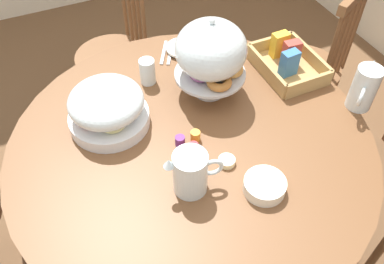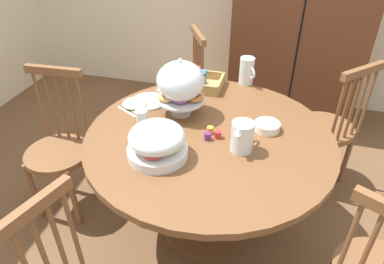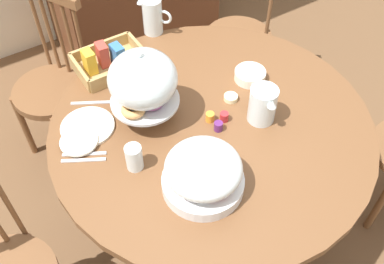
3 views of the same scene
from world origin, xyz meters
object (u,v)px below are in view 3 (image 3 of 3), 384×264
object	(u,v)px
windsor_chair_facing_door	(54,88)
orange_juice_pitcher	(262,106)
drinking_glass	(134,157)
milk_pitcher	(153,18)
china_plate_large	(88,127)
windsor_chair_by_cabinet	(243,38)
china_plate_small	(79,141)
dining_table	(211,150)
butter_dish	(231,98)
fruit_platter_covered	(203,173)
pastry_stand_with_dome	(143,82)
cereal_bowl	(250,75)
cereal_basket	(108,61)

from	to	relation	value
windsor_chair_facing_door	orange_juice_pitcher	xyz separation A→B (m)	(0.61, -0.96, 0.36)
drinking_glass	orange_juice_pitcher	bearing A→B (deg)	-5.84
milk_pitcher	china_plate_large	bearing A→B (deg)	-142.26
windsor_chair_by_cabinet	china_plate_small	bearing A→B (deg)	-157.65
dining_table	orange_juice_pitcher	bearing A→B (deg)	-25.69
windsor_chair_facing_door	milk_pitcher	xyz separation A→B (m)	(0.52, -0.20, 0.37)
windsor_chair_by_cabinet	china_plate_large	bearing A→B (deg)	-159.30
dining_table	windsor_chair_by_cabinet	xyz separation A→B (m)	(0.69, 0.68, -0.10)
china_plate_small	butter_dish	size ratio (longest dim) A/B	2.50
fruit_platter_covered	butter_dish	xyz separation A→B (m)	(0.35, 0.31, -0.07)
windsor_chair_by_cabinet	pastry_stand_with_dome	world-z (taller)	pastry_stand_with_dome
dining_table	china_plate_small	distance (m)	0.58
china_plate_large	cereal_bowl	size ratio (longest dim) A/B	1.57
windsor_chair_facing_door	pastry_stand_with_dome	size ratio (longest dim) A/B	2.83
drinking_glass	butter_dish	size ratio (longest dim) A/B	1.83
china_plate_small	drinking_glass	xyz separation A→B (m)	(0.14, -0.22, 0.04)
pastry_stand_with_dome	cereal_basket	xyz separation A→B (m)	(0.00, 0.37, -0.16)
dining_table	windsor_chair_facing_door	distance (m)	0.98
cereal_basket	butter_dish	xyz separation A→B (m)	(0.35, -0.47, -0.03)
fruit_platter_covered	drinking_glass	distance (m)	0.27
orange_juice_pitcher	drinking_glass	xyz separation A→B (m)	(-0.56, 0.06, -0.02)
dining_table	cereal_basket	world-z (taller)	cereal_basket
pastry_stand_with_dome	drinking_glass	distance (m)	0.30
dining_table	butter_dish	world-z (taller)	butter_dish
cereal_bowl	fruit_platter_covered	bearing A→B (deg)	-143.20
windsor_chair_by_cabinet	milk_pitcher	distance (m)	0.70
pastry_stand_with_dome	orange_juice_pitcher	bearing A→B (deg)	-33.51
pastry_stand_with_dome	dining_table	bearing A→B (deg)	-39.22
cereal_bowl	butter_dish	world-z (taller)	cereal_bowl
fruit_platter_covered	china_plate_small	world-z (taller)	fruit_platter_covered
windsor_chair_by_cabinet	drinking_glass	xyz separation A→B (m)	(-1.07, -0.71, 0.34)
windsor_chair_facing_door	china_plate_small	size ratio (longest dim) A/B	6.50
windsor_chair_facing_door	china_plate_small	xyz separation A→B (m)	(-0.08, -0.69, 0.30)
cereal_bowl	drinking_glass	xyz separation A→B (m)	(-0.67, -0.16, 0.03)
orange_juice_pitcher	butter_dish	world-z (taller)	orange_juice_pitcher
fruit_platter_covered	drinking_glass	bearing A→B (deg)	127.68
cereal_bowl	drinking_glass	world-z (taller)	drinking_glass
windsor_chair_facing_door	butter_dish	world-z (taller)	windsor_chair_facing_door
cereal_basket	china_plate_large	world-z (taller)	cereal_basket
cereal_bowl	cereal_basket	bearing A→B (deg)	140.63
pastry_stand_with_dome	cereal_bowl	distance (m)	0.54
orange_juice_pitcher	drinking_glass	distance (m)	0.56
fruit_platter_covered	milk_pitcher	distance (m)	0.97
dining_table	china_plate_small	xyz separation A→B (m)	(-0.51, 0.18, 0.20)
orange_juice_pitcher	dining_table	bearing A→B (deg)	154.31
windsor_chair_by_cabinet	cereal_bowl	world-z (taller)	windsor_chair_by_cabinet
windsor_chair_facing_door	china_plate_small	distance (m)	0.76
china_plate_large	windsor_chair_facing_door	bearing A→B (deg)	88.11
cereal_basket	drinking_glass	bearing A→B (deg)	-106.00
dining_table	fruit_platter_covered	world-z (taller)	fruit_platter_covered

